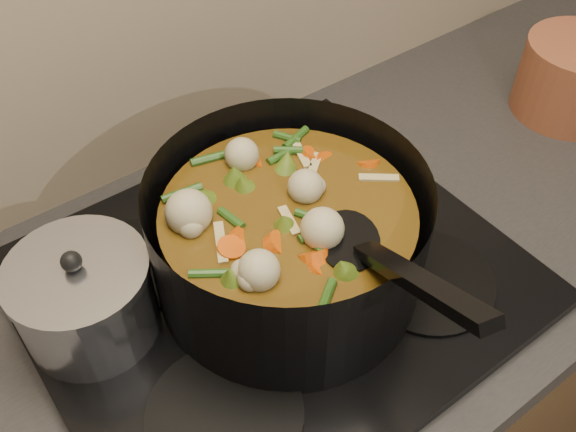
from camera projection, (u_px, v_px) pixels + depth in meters
stovetop at (273, 280)px, 0.87m from camera, size 0.62×0.54×0.03m
stockpot at (288, 239)px, 0.80m from camera, size 0.45×0.52×0.25m
saucepan at (85, 298)px, 0.77m from camera, size 0.17×0.17×0.14m
terracotta_crock at (574, 78)px, 1.10m from camera, size 0.22×0.22×0.13m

